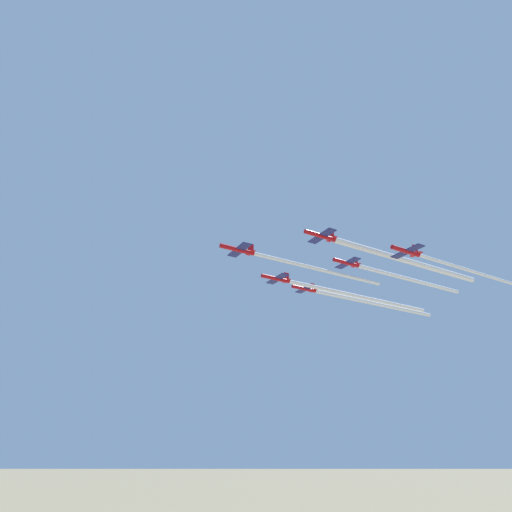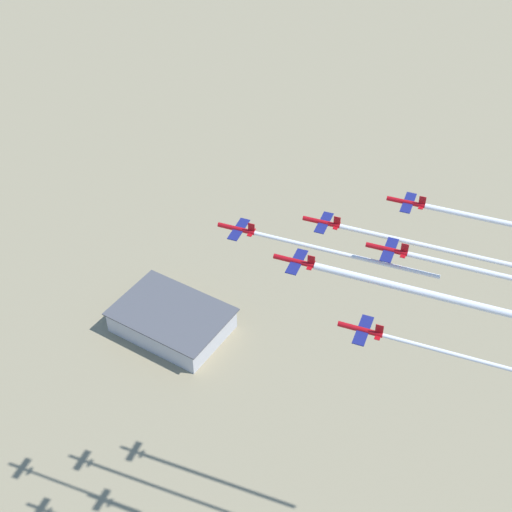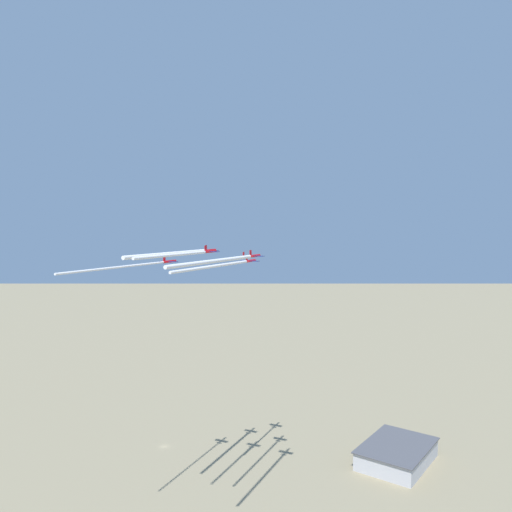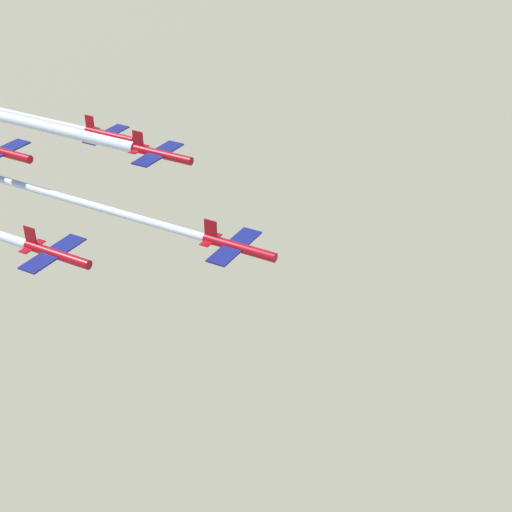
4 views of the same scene
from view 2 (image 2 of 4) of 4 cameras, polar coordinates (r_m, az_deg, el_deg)
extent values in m
cube|color=#B7B7BC|center=(268.81, -6.73, -5.15)|extent=(39.67, 27.82, 8.63)
cube|color=#4C4C51|center=(265.62, -6.80, -4.46)|extent=(41.66, 29.21, 0.50)
cylinder|color=#B20C14|center=(148.46, -1.58, 2.19)|extent=(8.20, 2.54, 1.00)
cube|color=navy|center=(148.29, -1.39, 2.15)|extent=(3.59, 7.89, 0.16)
cube|color=#B20C14|center=(146.69, -0.38, 2.29)|extent=(1.45, 0.40, 1.99)
cube|color=#B20C14|center=(147.45, -0.38, 1.91)|extent=(1.53, 3.04, 0.11)
cylinder|color=#B20C14|center=(135.43, 3.06, -0.40)|extent=(8.20, 2.54, 1.00)
cube|color=navy|center=(135.31, 3.28, -0.45)|extent=(3.59, 7.89, 0.16)
cube|color=#B20C14|center=(133.91, 4.44, -0.32)|extent=(1.45, 0.40, 1.99)
cube|color=#B20C14|center=(134.72, 4.41, -0.73)|extent=(1.53, 3.04, 0.11)
cylinder|color=#B20C14|center=(151.71, 5.25, 2.72)|extent=(8.20, 2.54, 1.00)
cube|color=navy|center=(151.60, 5.45, 2.67)|extent=(3.59, 7.89, 0.16)
cube|color=#B20C14|center=(150.33, 6.50, 2.81)|extent=(1.45, 0.40, 1.99)
cube|color=#B20C14|center=(151.08, 6.47, 2.44)|extent=(1.53, 3.04, 0.11)
cylinder|color=#B20C14|center=(128.81, 8.33, -5.83)|extent=(8.20, 2.54, 1.00)
cube|color=navy|center=(128.75, 8.57, -5.89)|extent=(3.59, 7.89, 0.16)
cube|color=#B20C14|center=(127.59, 9.84, -5.80)|extent=(1.45, 0.40, 1.99)
cube|color=#B20C14|center=(128.47, 9.78, -6.19)|extent=(1.53, 3.04, 0.11)
cylinder|color=#B20C14|center=(139.53, 10.41, 0.54)|extent=(8.20, 2.54, 1.00)
cube|color=navy|center=(139.48, 10.63, 0.49)|extent=(3.59, 7.89, 0.16)
cube|color=#B20C14|center=(138.45, 11.81, 0.62)|extent=(1.45, 0.40, 1.99)
cube|color=#B20C14|center=(139.22, 11.75, 0.22)|extent=(1.53, 3.04, 0.11)
cylinder|color=#B20C14|center=(154.95, 11.89, 4.24)|extent=(8.20, 2.54, 1.00)
cube|color=navy|center=(154.90, 12.09, 4.20)|extent=(3.59, 7.89, 0.16)
cube|color=#B20C14|center=(153.97, 13.17, 4.34)|extent=(1.45, 0.40, 1.99)
cube|color=#B20C14|center=(154.67, 13.10, 3.96)|extent=(1.53, 3.04, 0.11)
cylinder|color=white|center=(142.98, 7.04, 0.14)|extent=(37.66, 8.14, 0.86)
cylinder|color=white|center=(132.00, 15.08, -3.31)|extent=(49.16, 10.87, 1.38)
cylinder|color=white|center=(148.65, 16.18, 0.15)|extent=(50.15, 10.70, 1.00)
camera|label=1|loc=(156.76, -25.14, -21.32)|focal=28.00mm
camera|label=3|loc=(262.48, 53.71, 6.20)|focal=35.00mm
camera|label=4|loc=(186.45, -4.70, 22.89)|focal=50.00mm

